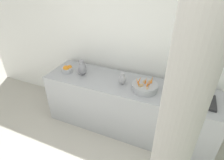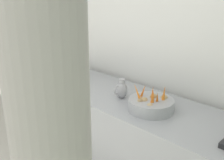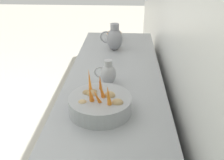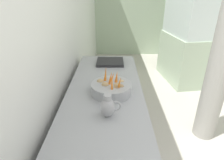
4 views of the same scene
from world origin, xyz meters
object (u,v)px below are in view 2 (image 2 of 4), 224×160
at_px(support_column, 48,98).
at_px(vegetable_colander, 151,104).
at_px(orange_bowl, 59,70).
at_px(metal_pitcher_tall, 75,70).
at_px(metal_pitcher_short, 122,89).

bearing_deg(support_column, vegetable_colander, -158.75).
xyz_separation_m(orange_bowl, support_column, (1.24, 1.81, 0.56)).
bearing_deg(metal_pitcher_tall, orange_bowl, -86.99).
distance_m(orange_bowl, metal_pitcher_tall, 0.29).
bearing_deg(vegetable_colander, metal_pitcher_tall, -91.80).
bearing_deg(metal_pitcher_tall, support_column, 50.65).
relative_size(metal_pitcher_tall, support_column, 0.08).
height_order(orange_bowl, metal_pitcher_short, metal_pitcher_short).
distance_m(metal_pitcher_tall, metal_pitcher_short, 0.70).
bearing_deg(metal_pitcher_short, metal_pitcher_tall, -90.85).
height_order(vegetable_colander, orange_bowl, vegetable_colander).
bearing_deg(support_column, metal_pitcher_short, -146.44).
height_order(vegetable_colander, support_column, support_column).
bearing_deg(orange_bowl, vegetable_colander, 89.23).
distance_m(vegetable_colander, orange_bowl, 1.34).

